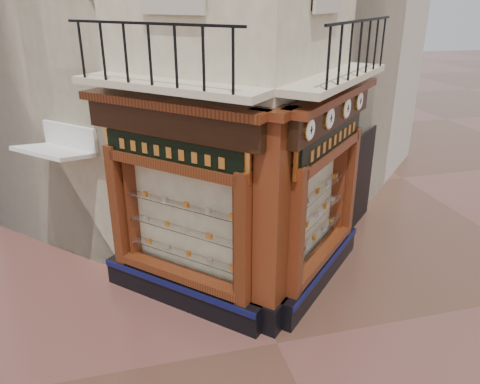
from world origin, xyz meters
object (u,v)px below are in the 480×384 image
object	(u,v)px
corner_pilaster	(271,230)
clock_a	(309,130)
clock_b	(329,118)
clock_d	(359,101)
awning	(72,269)
signboard_left	(171,152)
signboard_right	(331,139)
clock_c	(346,108)

from	to	relation	value
corner_pilaster	clock_a	size ratio (longest dim) A/B	11.22
clock_b	clock_d	bearing A→B (deg)	0.00
clock_b	clock_d	xyz separation A→B (m)	(1.16, 1.16, 0.00)
awning	signboard_left	bearing A→B (deg)	-176.28
clock_b	clock_d	size ratio (longest dim) A/B	1.05
corner_pilaster	awning	distance (m)	4.99
clock_a	awning	size ratio (longest dim) A/B	0.24
signboard_right	corner_pilaster	bearing A→B (deg)	169.75
clock_a	awning	distance (m)	6.23
awning	clock_a	bearing A→B (deg)	-170.13
corner_pilaster	clock_c	bearing A→B (deg)	-11.44
corner_pilaster	clock_a	world-z (taller)	corner_pilaster
clock_a	signboard_right	world-z (taller)	clock_a
corner_pilaster	signboard_left	size ratio (longest dim) A/B	1.81
awning	signboard_right	xyz separation A→B (m)	(5.05, -1.86, 3.10)
corner_pilaster	signboard_right	xyz separation A→B (m)	(1.46, 1.01, 1.15)
clock_a	clock_b	size ratio (longest dim) A/B	0.90
signboard_left	signboard_right	xyz separation A→B (m)	(2.92, -0.00, -0.00)
clock_b	awning	distance (m)	6.41
clock_b	clock_c	bearing A→B (deg)	-0.00
corner_pilaster	signboard_left	distance (m)	2.12
corner_pilaster	signboard_left	world-z (taller)	corner_pilaster
clock_a	corner_pilaster	bearing A→B (deg)	130.89
signboard_left	awning	bearing A→B (deg)	3.72
signboard_left	clock_a	bearing A→B (deg)	-162.50
clock_c	signboard_right	bearing A→B (deg)	162.90
signboard_left	signboard_right	size ratio (longest dim) A/B	0.97
corner_pilaster	clock_d	world-z (taller)	corner_pilaster
clock_c	awning	xyz separation A→B (m)	(-5.38, 1.69, -3.62)
corner_pilaster	awning	size ratio (longest dim) A/B	2.71
corner_pilaster	clock_b	size ratio (longest dim) A/B	10.07
awning	clock_c	bearing A→B (deg)	-152.43
signboard_right	clock_a	bearing A→B (deg)	-175.42
clock_c	clock_b	bearing A→B (deg)	180.00
clock_a	signboard_left	size ratio (longest dim) A/B	0.16
corner_pilaster	clock_a	distance (m)	1.77
corner_pilaster	signboard_right	distance (m)	2.12
corner_pilaster	clock_a	bearing A→B (deg)	-49.11
signboard_left	signboard_right	distance (m)	2.92
clock_b	clock_c	size ratio (longest dim) A/B	1.00
clock_d	clock_a	bearing A→B (deg)	-180.00
clock_c	signboard_left	world-z (taller)	clock_c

